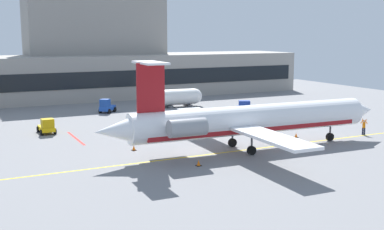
# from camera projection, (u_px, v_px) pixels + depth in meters

# --- Properties ---
(ground) EXTENTS (120.00, 120.00, 0.11)m
(ground) POSITION_uv_depth(u_px,v_px,m) (197.00, 153.00, 49.38)
(ground) COLOR slate
(terminal_building) EXTENTS (71.77, 14.81, 20.66)m
(terminal_building) POSITION_uv_depth(u_px,v_px,m) (112.00, 60.00, 93.10)
(terminal_building) COLOR gray
(terminal_building) RESTS_ON ground
(regional_jet) EXTENTS (32.24, 23.65, 9.25)m
(regional_jet) POSITION_uv_depth(u_px,v_px,m) (248.00, 120.00, 49.81)
(regional_jet) COLOR white
(regional_jet) RESTS_ON ground
(baggage_tug) EXTENTS (1.85, 3.14, 1.88)m
(baggage_tug) POSITION_uv_depth(u_px,v_px,m) (47.00, 127.00, 58.37)
(baggage_tug) COLOR #E5B20C
(baggage_tug) RESTS_ON ground
(pushback_tractor) EXTENTS (3.12, 3.45, 2.04)m
(pushback_tractor) POSITION_uv_depth(u_px,v_px,m) (244.00, 108.00, 72.91)
(pushback_tractor) COLOR #19389E
(pushback_tractor) RESTS_ON ground
(belt_loader) EXTENTS (3.10, 3.17, 2.13)m
(belt_loader) POSITION_uv_depth(u_px,v_px,m) (107.00, 107.00, 73.92)
(belt_loader) COLOR #1E4CB2
(belt_loader) RESTS_ON ground
(fuel_tank) EXTENTS (8.17, 2.85, 2.90)m
(fuel_tank) POSITION_uv_depth(u_px,v_px,m) (178.00, 97.00, 79.82)
(fuel_tank) COLOR white
(fuel_tank) RESTS_ON ground
(marshaller) EXTENTS (0.49, 0.77, 1.92)m
(marshaller) POSITION_uv_depth(u_px,v_px,m) (364.00, 127.00, 57.75)
(marshaller) COLOR #191E33
(marshaller) RESTS_ON ground
(safety_cone_alpha) EXTENTS (0.47, 0.47, 0.55)m
(safety_cone_alpha) POSITION_uv_depth(u_px,v_px,m) (296.00, 135.00, 56.35)
(safety_cone_alpha) COLOR orange
(safety_cone_alpha) RESTS_ON ground
(safety_cone_bravo) EXTENTS (0.47, 0.47, 0.55)m
(safety_cone_bravo) POSITION_uv_depth(u_px,v_px,m) (199.00, 163.00, 44.25)
(safety_cone_bravo) COLOR orange
(safety_cone_bravo) RESTS_ON ground
(safety_cone_charlie) EXTENTS (0.47, 0.47, 0.55)m
(safety_cone_charlie) POSITION_uv_depth(u_px,v_px,m) (134.00, 148.00, 50.10)
(safety_cone_charlie) COLOR orange
(safety_cone_charlie) RESTS_ON ground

